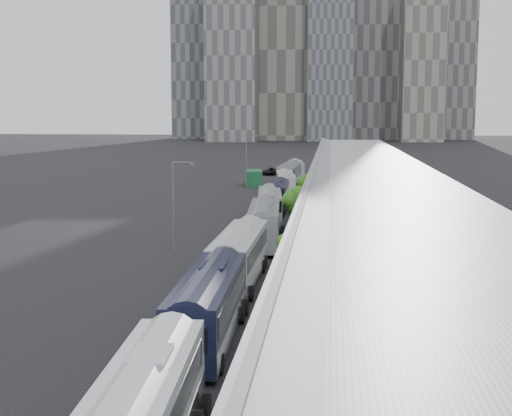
# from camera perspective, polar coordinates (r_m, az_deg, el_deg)

# --- Properties ---
(sidewalk) EXTENTS (10.00, 170.00, 0.12)m
(sidewalk) POSITION_cam_1_polar(r_m,az_deg,el_deg) (73.12, 6.14, -2.12)
(sidewalk) COLOR gray
(sidewalk) RESTS_ON ground
(lane_line) EXTENTS (0.12, 160.00, 0.02)m
(lane_line) POSITION_cam_1_polar(r_m,az_deg,el_deg) (73.84, -2.04, -2.03)
(lane_line) COLOR gold
(lane_line) RESTS_ON ground
(depot) EXTENTS (12.45, 160.40, 7.20)m
(depot) POSITION_cam_1_polar(r_m,az_deg,el_deg) (72.75, 9.33, 0.52)
(depot) COLOR gray
(depot) RESTS_ON ground
(skyline) EXTENTS (145.00, 64.00, 120.00)m
(skyline) POSITION_cam_1_polar(r_m,az_deg,el_deg) (343.62, 4.16, 13.98)
(skyline) COLOR slate
(skyline) RESTS_ON ground
(bus_1) EXTENTS (3.00, 13.57, 3.95)m
(bus_1) POSITION_cam_1_polar(r_m,az_deg,el_deg) (39.03, -3.77, -8.27)
(bus_1) COLOR black
(bus_1) RESTS_ON ground
(bus_2) EXTENTS (3.04, 13.74, 4.01)m
(bus_2) POSITION_cam_1_polar(r_m,az_deg,el_deg) (52.02, -1.32, -4.21)
(bus_2) COLOR silver
(bus_2) RESTS_ON ground
(bus_3) EXTENTS (3.65, 13.86, 4.01)m
(bus_3) POSITION_cam_1_polar(r_m,az_deg,el_deg) (67.01, 0.67, -1.55)
(bus_3) COLOR gray
(bus_3) RESTS_ON ground
(bus_4) EXTENTS (3.80, 13.14, 3.79)m
(bus_4) POSITION_cam_1_polar(r_m,az_deg,el_deg) (81.40, 1.10, 0.00)
(bus_4) COLOR gray
(bus_4) RESTS_ON ground
(bus_5) EXTENTS (2.80, 12.55, 3.66)m
(bus_5) POSITION_cam_1_polar(r_m,az_deg,el_deg) (92.17, 1.74, 0.85)
(bus_5) COLOR black
(bus_5) RESTS_ON ground
(bus_6) EXTENTS (3.75, 12.54, 3.61)m
(bus_6) POSITION_cam_1_polar(r_m,az_deg,el_deg) (108.07, 2.39, 1.83)
(bus_6) COLOR silver
(bus_6) RESTS_ON ground
(bus_7) EXTENTS (3.57, 13.87, 4.02)m
(bus_7) POSITION_cam_1_polar(r_m,az_deg,el_deg) (122.32, 2.70, 2.58)
(bus_7) COLOR slate
(bus_7) RESTS_ON ground
(bus_8) EXTENTS (3.63, 12.46, 3.59)m
(bus_8) POSITION_cam_1_polar(r_m,az_deg,el_deg) (134.60, 3.24, 2.95)
(bus_8) COLOR #B5BAC0
(bus_8) RESTS_ON ground
(tree_0) EXTENTS (1.25, 1.25, 3.51)m
(tree_0) POSITION_cam_1_polar(r_m,az_deg,el_deg) (26.21, 0.00, -13.67)
(tree_0) COLOR black
(tree_0) RESTS_ON ground
(tree_1) EXTENTS (1.46, 1.46, 4.06)m
(tree_1) POSITION_cam_1_polar(r_m,az_deg,el_deg) (49.78, 2.85, -2.91)
(tree_1) COLOR black
(tree_1) RESTS_ON ground
(tree_2) EXTENTS (2.66, 2.66, 5.17)m
(tree_2) POSITION_cam_1_polar(r_m,az_deg,el_deg) (70.93, 3.33, 0.68)
(tree_2) COLOR black
(tree_2) RESTS_ON ground
(tree_3) EXTENTS (2.24, 2.24, 4.40)m
(tree_3) POSITION_cam_1_polar(r_m,az_deg,el_deg) (93.66, 4.12, 2.01)
(tree_3) COLOR black
(tree_3) RESTS_ON ground
(street_lamp_near) EXTENTS (2.04, 0.22, 8.14)m
(street_lamp_near) POSITION_cam_1_polar(r_m,az_deg,el_deg) (63.42, -6.44, 0.67)
(street_lamp_near) COLOR #59595E
(street_lamp_near) RESTS_ON ground
(street_lamp_far) EXTENTS (2.04, 0.22, 8.86)m
(street_lamp_far) POSITION_cam_1_polar(r_m,az_deg,el_deg) (118.80, -0.69, 4.09)
(street_lamp_far) COLOR #59595E
(street_lamp_far) RESTS_ON ground
(shipping_container) EXTENTS (3.56, 6.46, 2.61)m
(shipping_container) POSITION_cam_1_polar(r_m,az_deg,el_deg) (122.87, -0.16, 2.42)
(shipping_container) COLOR #164A2A
(shipping_container) RESTS_ON ground
(suv) EXTENTS (3.91, 5.72, 1.45)m
(suv) POSITION_cam_1_polar(r_m,az_deg,el_deg) (144.08, 1.22, 2.95)
(suv) COLOR black
(suv) RESTS_ON ground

